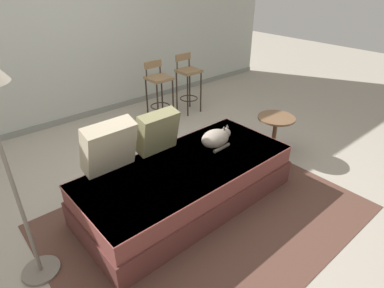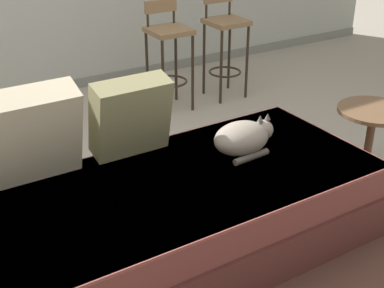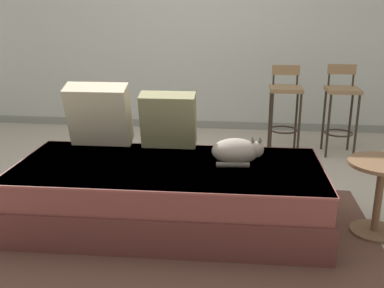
% 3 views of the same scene
% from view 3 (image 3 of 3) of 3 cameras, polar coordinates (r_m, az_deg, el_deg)
% --- Properties ---
extents(ground_plane, '(16.00, 16.00, 0.00)m').
position_cam_3_polar(ground_plane, '(3.57, -1.89, -7.10)').
color(ground_plane, '#A89E8E').
rests_on(ground_plane, ground).
extents(wall_back_panel, '(8.00, 0.10, 2.60)m').
position_cam_3_polar(wall_back_panel, '(5.49, 1.36, 15.43)').
color(wall_back_panel, '#B7BCB2').
rests_on(wall_back_panel, ground).
extents(wall_baseboard_trim, '(8.00, 0.02, 0.09)m').
position_cam_3_polar(wall_baseboard_trim, '(5.62, 1.22, 2.51)').
color(wall_baseboard_trim, gray).
rests_on(wall_baseboard_trim, ground).
extents(area_rug, '(2.80, 2.05, 0.01)m').
position_cam_3_polar(area_rug, '(2.95, -3.82, -12.58)').
color(area_rug, brown).
rests_on(area_rug, ground).
extents(couch, '(2.11, 0.98, 0.44)m').
position_cam_3_polar(couch, '(3.12, -2.96, -6.35)').
color(couch, brown).
rests_on(couch, ground).
extents(throw_pillow_corner, '(0.46, 0.29, 0.49)m').
position_cam_3_polar(throw_pillow_corner, '(3.45, -11.69, 3.69)').
color(throw_pillow_corner, beige).
rests_on(throw_pillow_corner, couch).
extents(throw_pillow_middle, '(0.41, 0.23, 0.43)m').
position_cam_3_polar(throw_pillow_middle, '(3.34, -3.03, 3.06)').
color(throw_pillow_middle, '#847F56').
rests_on(throw_pillow_middle, couch).
extents(cat, '(0.36, 0.27, 0.20)m').
position_cam_3_polar(cat, '(3.05, 5.75, -0.91)').
color(cat, gray).
rests_on(cat, couch).
extents(bar_stool_near_window, '(0.32, 0.32, 0.89)m').
position_cam_3_polar(bar_stool_near_window, '(4.68, 11.74, 5.40)').
color(bar_stool_near_window, '#2D2319').
rests_on(bar_stool_near_window, ground).
extents(bar_stool_by_doorway, '(0.32, 0.32, 0.90)m').
position_cam_3_polar(bar_stool_by_doorway, '(4.77, 18.43, 5.10)').
color(bar_stool_by_doorway, '#2D2319').
rests_on(bar_stool_by_doorway, ground).
extents(side_table, '(0.44, 0.44, 0.51)m').
position_cam_3_polar(side_table, '(3.20, 22.74, -5.08)').
color(side_table, brown).
rests_on(side_table, ground).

